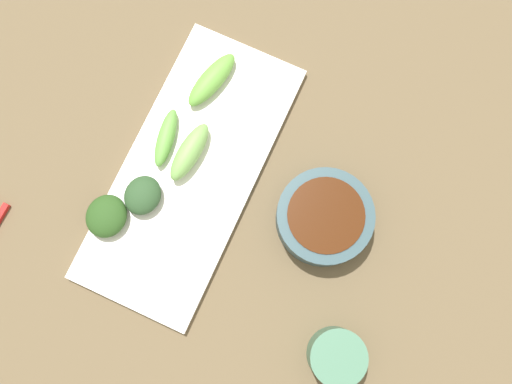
# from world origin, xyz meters

# --- Properties ---
(tabletop) EXTENTS (2.10, 2.10, 0.02)m
(tabletop) POSITION_xyz_m (0.00, 0.00, 0.01)
(tabletop) COLOR brown
(tabletop) RESTS_ON ground
(sauce_bowl) EXTENTS (0.13, 0.13, 0.05)m
(sauce_bowl) POSITION_xyz_m (-0.13, -0.03, 0.05)
(sauce_bowl) COLOR #314B53
(sauce_bowl) RESTS_ON tabletop
(serving_plate) EXTENTS (0.18, 0.40, 0.01)m
(serving_plate) POSITION_xyz_m (0.07, -0.01, 0.03)
(serving_plate) COLOR white
(serving_plate) RESTS_ON tabletop
(broccoli_stalk_0) EXTENTS (0.05, 0.10, 0.02)m
(broccoli_stalk_0) POSITION_xyz_m (0.09, -0.14, 0.04)
(broccoli_stalk_0) COLOR #65A63F
(broccoli_stalk_0) RESTS_ON serving_plate
(broccoli_leafy_1) EXTENTS (0.05, 0.06, 0.03)m
(broccoli_leafy_1) POSITION_xyz_m (0.10, 0.04, 0.05)
(broccoli_leafy_1) COLOR #2A4A29
(broccoli_leafy_1) RESTS_ON serving_plate
(broccoli_stalk_2) EXTENTS (0.04, 0.09, 0.03)m
(broccoli_stalk_2) POSITION_xyz_m (0.07, -0.04, 0.05)
(broccoli_stalk_2) COLOR #78AF56
(broccoli_stalk_2) RESTS_ON serving_plate
(broccoli_leafy_3) EXTENTS (0.06, 0.06, 0.03)m
(broccoli_leafy_3) POSITION_xyz_m (0.14, 0.09, 0.05)
(broccoli_leafy_3) COLOR #284B1C
(broccoli_leafy_3) RESTS_ON serving_plate
(broccoli_stalk_4) EXTENTS (0.04, 0.09, 0.02)m
(broccoli_stalk_4) POSITION_xyz_m (0.11, -0.04, 0.04)
(broccoli_stalk_4) COLOR #62A244
(broccoli_stalk_4) RESTS_ON serving_plate
(tea_cup) EXTENTS (0.07, 0.07, 0.05)m
(tea_cup) POSITION_xyz_m (-0.21, 0.13, 0.05)
(tea_cup) COLOR #47775D
(tea_cup) RESTS_ON tabletop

